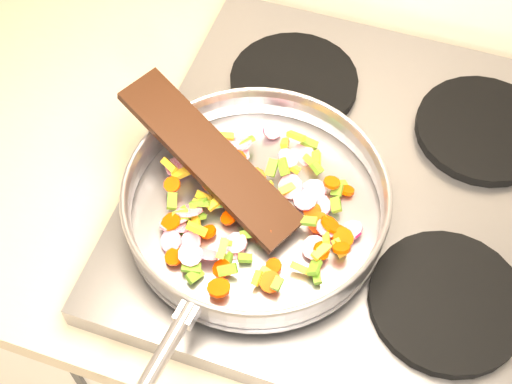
% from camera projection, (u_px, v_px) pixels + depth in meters
% --- Properties ---
extents(cooktop, '(0.60, 0.60, 0.04)m').
position_uv_depth(cooktop, '(360.00, 192.00, 0.98)').
color(cooktop, '#939399').
rests_on(cooktop, counter_top).
extents(grate_fl, '(0.19, 0.19, 0.02)m').
position_uv_depth(grate_fl, '(229.00, 237.00, 0.91)').
color(grate_fl, black).
rests_on(grate_fl, cooktop).
extents(grate_fr, '(0.19, 0.19, 0.02)m').
position_uv_depth(grate_fr, '(447.00, 302.00, 0.86)').
color(grate_fr, black).
rests_on(grate_fr, cooktop).
extents(grate_bl, '(0.19, 0.19, 0.02)m').
position_uv_depth(grate_bl, '(294.00, 82.00, 1.06)').
color(grate_bl, black).
rests_on(grate_bl, cooktop).
extents(grate_br, '(0.19, 0.19, 0.02)m').
position_uv_depth(grate_br, '(483.00, 129.00, 1.01)').
color(grate_br, black).
rests_on(grate_br, cooktop).
extents(saute_pan, '(0.37, 0.54, 0.06)m').
position_uv_depth(saute_pan, '(255.00, 201.00, 0.89)').
color(saute_pan, '#9E9EA5').
rests_on(saute_pan, grate_fl).
extents(vegetable_heap, '(0.29, 0.28, 0.04)m').
position_uv_depth(vegetable_heap, '(253.00, 206.00, 0.90)').
color(vegetable_heap, '#CB1350').
rests_on(vegetable_heap, saute_pan).
extents(wooden_spatula, '(0.28, 0.18, 0.08)m').
position_uv_depth(wooden_spatula, '(210.00, 157.00, 0.90)').
color(wooden_spatula, black).
rests_on(wooden_spatula, saute_pan).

